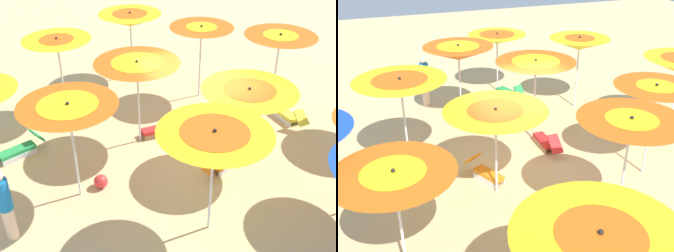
{
  "view_description": "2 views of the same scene",
  "coord_description": "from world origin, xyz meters",
  "views": [
    {
      "loc": [
        -3.92,
        -8.41,
        6.53
      ],
      "look_at": [
        -1.13,
        -0.92,
        1.46
      ],
      "focal_mm": 45.23,
      "sensor_mm": 36.0,
      "label": 1
    },
    {
      "loc": [
        8.3,
        -3.56,
        5.67
      ],
      "look_at": [
        -0.2,
        -0.43,
        1.13
      ],
      "focal_mm": 44.32,
      "sensor_mm": 36.0,
      "label": 2
    }
  ],
  "objects": [
    {
      "name": "beach_umbrella_1",
      "position": [
        2.8,
        0.87,
        2.28
      ],
      "size": [
        2.0,
        2.0,
        2.52
      ],
      "color": "silver",
      "rests_on": "ground"
    },
    {
      "name": "lounger_1",
      "position": [
        -4.4,
        1.24,
        0.2
      ],
      "size": [
        1.25,
        0.74,
        0.58
      ],
      "rotation": [
        0.0,
        0.0,
        3.51
      ],
      "color": "silver",
      "rests_on": "ground"
    },
    {
      "name": "beach_umbrella_3",
      "position": [
        -0.35,
        4.79,
        2.04
      ],
      "size": [
        2.08,
        2.08,
        2.31
      ],
      "color": "silver",
      "rests_on": "ground"
    },
    {
      "name": "beach_umbrella_5",
      "position": [
        0.8,
        -1.03,
        1.92
      ],
      "size": [
        2.24,
        2.24,
        2.15
      ],
      "color": "silver",
      "rests_on": "ground"
    },
    {
      "name": "lounger_4",
      "position": [
        0.23,
        -1.11,
        0.2
      ],
      "size": [
        1.18,
        0.76,
        0.57
      ],
      "rotation": [
        0.0,
        0.0,
        6.72
      ],
      "color": "silver",
      "rests_on": "ground"
    },
    {
      "name": "lounger_2",
      "position": [
        3.05,
        0.28,
        0.2
      ],
      "size": [
        0.46,
        1.29,
        0.57
      ],
      "rotation": [
        0.0,
        0.0,
        7.95
      ],
      "color": "silver",
      "rests_on": "ground"
    },
    {
      "name": "lounger_3",
      "position": [
        -0.65,
        0.9,
        0.21
      ],
      "size": [
        1.3,
        0.34,
        0.6
      ],
      "rotation": [
        0.0,
        0.0,
        3.15
      ],
      "color": "olive",
      "rests_on": "ground"
    },
    {
      "name": "ground",
      "position": [
        0.0,
        0.0,
        -0.02
      ],
      "size": [
        39.51,
        39.51,
        0.04
      ],
      "primitive_type": "cube",
      "color": "#D1B57F"
    },
    {
      "name": "beach_umbrella_9",
      "position": [
        -0.92,
        -2.76,
        2.23
      ],
      "size": [
        2.16,
        2.16,
        2.45
      ],
      "color": "silver",
      "rests_on": "ground"
    },
    {
      "name": "beach_umbrella_7",
      "position": [
        -2.94,
        3.04,
        2.15
      ],
      "size": [
        1.9,
        1.9,
        2.4
      ],
      "color": "silver",
      "rests_on": "ground"
    },
    {
      "name": "beachgoer_0",
      "position": [
        -4.76,
        -1.62,
        0.88
      ],
      "size": [
        0.3,
        0.3,
        1.69
      ],
      "rotation": [
        0.0,
        0.0,
        1.8
      ],
      "color": "beige",
      "rests_on": "ground"
    },
    {
      "name": "beach_umbrella_6",
      "position": [
        -1.31,
        0.81,
        2.15
      ],
      "size": [
        2.15,
        2.15,
        2.38
      ],
      "color": "silver",
      "rests_on": "ground"
    },
    {
      "name": "beach_ball",
      "position": [
        -2.73,
        -0.71,
        0.16
      ],
      "size": [
        0.33,
        0.33,
        0.33
      ],
      "primitive_type": "sphere",
      "color": "red",
      "rests_on": "ground"
    },
    {
      "name": "beach_umbrella_2",
      "position": [
        1.26,
        2.66,
        2.15
      ],
      "size": [
        1.93,
        1.93,
        2.36
      ],
      "color": "silver",
      "rests_on": "ground"
    },
    {
      "name": "beach_umbrella_10",
      "position": [
        -3.24,
        -0.8,
        2.17
      ],
      "size": [
        2.06,
        2.06,
        2.43
      ],
      "color": "silver",
      "rests_on": "ground"
    }
  ]
}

